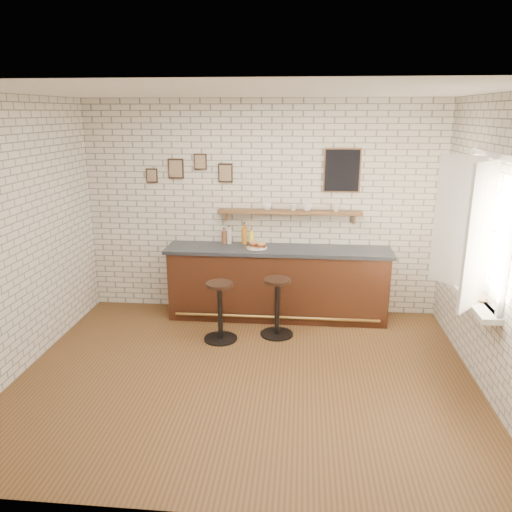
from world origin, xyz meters
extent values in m
plane|color=brown|center=(0.00, 0.00, 0.00)|extent=(5.00, 5.00, 0.00)
cube|color=#401E11|center=(0.26, 1.70, 0.48)|extent=(3.00, 0.58, 0.96)
cube|color=#2D333A|center=(0.26, 1.70, 0.98)|extent=(3.10, 0.62, 0.05)
cylinder|color=olive|center=(0.26, 1.38, 0.12)|extent=(2.79, 0.04, 0.04)
cylinder|color=white|center=(-0.03, 1.68, 1.02)|extent=(0.28, 0.28, 0.01)
cylinder|color=#CC9348|center=(0.03, 1.71, 1.02)|extent=(0.05, 0.05, 0.00)
cylinder|color=#CC9348|center=(0.00, 1.68, 1.02)|extent=(0.05, 0.05, 0.00)
cylinder|color=#CC9348|center=(-0.14, 1.75, 1.02)|extent=(0.06, 0.06, 0.00)
cylinder|color=#CC9348|center=(0.00, 1.73, 1.02)|extent=(0.06, 0.06, 0.00)
cylinder|color=#CC9348|center=(-0.15, 1.63, 1.02)|extent=(0.06, 0.06, 0.00)
cylinder|color=#CC9348|center=(0.01, 1.68, 1.02)|extent=(0.04, 0.04, 0.00)
cylinder|color=#CC9348|center=(-0.04, 1.64, 1.02)|extent=(0.05, 0.05, 0.00)
cylinder|color=#CC9348|center=(-0.14, 1.61, 1.02)|extent=(0.04, 0.04, 0.00)
cylinder|color=#CC9348|center=(-0.19, 1.70, 1.02)|extent=(0.05, 0.05, 0.00)
cylinder|color=#CC9348|center=(0.01, 1.64, 1.02)|extent=(0.06, 0.06, 0.00)
cylinder|color=#CC9348|center=(-0.13, 1.70, 1.02)|extent=(0.04, 0.04, 0.00)
cylinder|color=#CC9348|center=(0.00, 1.66, 1.02)|extent=(0.05, 0.05, 0.00)
cylinder|color=#CC9348|center=(0.02, 1.69, 1.02)|extent=(0.05, 0.05, 0.00)
cylinder|color=#CC9348|center=(0.00, 1.66, 1.02)|extent=(0.05, 0.05, 0.00)
cylinder|color=brown|center=(-0.52, 1.89, 1.10)|extent=(0.07, 0.07, 0.18)
cylinder|color=brown|center=(-0.52, 1.89, 1.21)|extent=(0.03, 0.03, 0.04)
cylinder|color=black|center=(-0.52, 1.89, 1.23)|extent=(0.03, 0.03, 0.01)
cylinder|color=silver|center=(-0.45, 1.89, 1.11)|extent=(0.07, 0.07, 0.20)
cylinder|color=silver|center=(-0.45, 1.89, 1.23)|extent=(0.02, 0.02, 0.04)
cylinder|color=black|center=(-0.45, 1.89, 1.26)|extent=(0.03, 0.03, 0.01)
cylinder|color=#AF681C|center=(-0.23, 1.89, 1.13)|extent=(0.08, 0.08, 0.25)
cylinder|color=#AF681C|center=(-0.23, 1.89, 1.28)|extent=(0.03, 0.03, 0.06)
cylinder|color=black|center=(-0.23, 1.89, 1.32)|extent=(0.03, 0.03, 0.01)
cylinder|color=#FFF52A|center=(-0.13, 1.89, 1.09)|extent=(0.07, 0.07, 0.17)
cylinder|color=#FFF52A|center=(-0.13, 1.89, 1.19)|extent=(0.03, 0.03, 0.03)
cylinder|color=maroon|center=(-0.13, 1.89, 1.22)|extent=(0.03, 0.03, 0.01)
cylinder|color=black|center=(-0.43, 0.88, 0.01)|extent=(0.43, 0.43, 0.02)
cylinder|color=black|center=(-0.43, 0.88, 0.37)|extent=(0.06, 0.06, 0.70)
cylinder|color=black|center=(-0.43, 0.88, 0.75)|extent=(0.45, 0.45, 0.04)
cylinder|color=black|center=(0.28, 1.09, 0.01)|extent=(0.43, 0.43, 0.02)
cylinder|color=black|center=(0.28, 1.09, 0.38)|extent=(0.06, 0.06, 0.71)
cylinder|color=black|center=(0.28, 1.09, 0.75)|extent=(0.42, 0.42, 0.04)
cube|color=brown|center=(0.40, 1.90, 1.48)|extent=(2.00, 0.18, 0.04)
cube|color=brown|center=(-0.50, 1.97, 1.40)|extent=(0.03, 0.04, 0.16)
cube|color=brown|center=(1.30, 1.97, 1.40)|extent=(0.03, 0.04, 0.16)
imported|color=white|center=(0.09, 1.90, 1.55)|extent=(0.14, 0.14, 0.10)
imported|color=white|center=(0.45, 1.90, 1.54)|extent=(0.13, 0.13, 0.09)
imported|color=white|center=(0.64, 1.90, 1.55)|extent=(0.17, 0.17, 0.10)
imported|color=white|center=(1.04, 1.90, 1.55)|extent=(0.10, 0.10, 0.09)
cube|color=black|center=(-1.20, 1.98, 2.05)|extent=(0.22, 0.02, 0.28)
cube|color=black|center=(-0.85, 1.98, 2.15)|extent=(0.18, 0.02, 0.22)
cube|color=black|center=(-0.50, 1.98, 2.00)|extent=(0.20, 0.02, 0.26)
cube|color=black|center=(-1.55, 1.98, 1.95)|extent=(0.16, 0.02, 0.20)
cube|color=black|center=(1.10, 1.98, 2.05)|extent=(0.46, 0.02, 0.56)
cube|color=white|center=(2.40, 0.30, 0.90)|extent=(0.20, 1.35, 0.06)
cube|color=white|center=(2.47, 0.30, 2.40)|extent=(0.05, 1.30, 0.06)
cube|color=white|center=(2.47, 0.30, 0.90)|extent=(0.05, 1.30, 0.06)
cube|color=white|center=(2.47, -0.30, 1.65)|extent=(0.05, 0.06, 1.50)
cube|color=white|center=(2.47, 0.90, 1.65)|extent=(0.05, 0.06, 1.50)
cube|color=white|center=(2.32, 0.00, 1.65)|extent=(0.40, 0.46, 1.46)
cube|color=white|center=(2.32, 0.60, 1.65)|extent=(0.40, 0.46, 1.46)
imported|color=tan|center=(2.38, 0.17, 0.94)|extent=(0.16, 0.21, 0.02)
imported|color=tan|center=(2.38, 0.21, 0.96)|extent=(0.25, 0.26, 0.02)
camera|label=1|loc=(0.58, -4.91, 2.81)|focal=35.00mm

